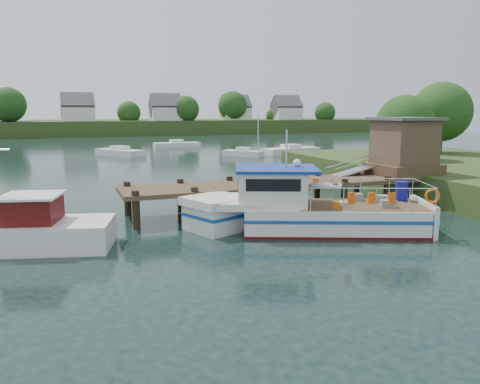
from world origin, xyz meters
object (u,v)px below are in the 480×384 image
object	(u,v)px
lobster_boat	(302,210)
moored_d	(120,152)
work_boat	(8,232)
moored_far	(177,145)
dock	(364,161)
moored_b	(243,153)
moored_c	(291,150)

from	to	relation	value
lobster_boat	moored_d	bearing A→B (deg)	117.13
work_boat	moored_d	world-z (taller)	work_boat
moored_d	moored_far	bearing A→B (deg)	45.44
dock	work_boat	distance (m)	16.93
moored_b	moored_d	distance (m)	13.52
moored_c	moored_d	world-z (taller)	moored_c
lobster_boat	moored_far	bearing A→B (deg)	105.38
moored_b	moored_d	size ratio (longest dim) A/B	0.70
dock	moored_d	bearing A→B (deg)	105.49
work_boat	moored_c	distance (m)	39.95
moored_b	moored_d	world-z (taller)	moored_d
moored_d	lobster_boat	bearing A→B (deg)	-87.10
work_boat	moored_far	distance (m)	46.97
dock	work_boat	size ratio (longest dim) A/B	2.16
lobster_boat	work_boat	distance (m)	10.96
dock	moored_c	bearing A→B (deg)	70.60
work_boat	moored_b	size ratio (longest dim) A/B	1.75
moored_b	moored_c	size ratio (longest dim) A/B	0.62
moored_b	moored_d	bearing A→B (deg)	171.51
moored_c	moored_d	xyz separation A→B (m)	(-18.54, 4.67, -0.01)
work_boat	lobster_boat	bearing A→B (deg)	7.84
lobster_boat	moored_far	size ratio (longest dim) A/B	1.62
lobster_boat	moored_b	bearing A→B (deg)	95.42
dock	moored_b	bearing A→B (deg)	82.65
moored_b	dock	bearing A→B (deg)	-81.29
moored_far	moored_b	world-z (taller)	moored_far
lobster_boat	moored_far	xyz separation A→B (m)	(5.41, 45.40, -0.50)
moored_far	moored_c	xyz separation A→B (m)	(10.00, -13.98, 0.02)
work_boat	moored_b	bearing A→B (deg)	70.35
lobster_boat	moored_far	distance (m)	45.72
lobster_boat	work_boat	bearing A→B (deg)	-164.89
lobster_boat	moored_d	distance (m)	36.23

